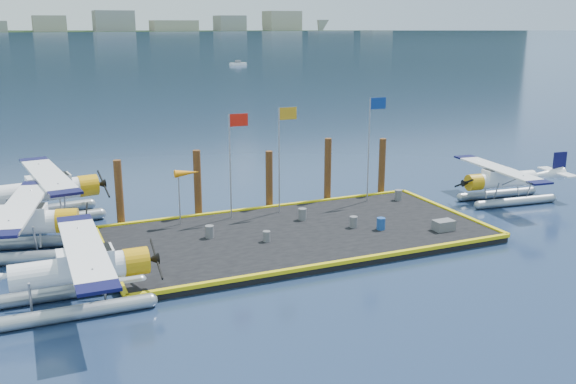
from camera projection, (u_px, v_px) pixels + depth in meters
name	position (u px, v px, depth m)	size (l,w,h in m)	color
ground	(298.00, 238.00, 34.69)	(4000.00, 4000.00, 0.00)	#192A4B
dock	(298.00, 235.00, 34.64)	(20.00, 10.00, 0.40)	black
dock_bumpers	(298.00, 230.00, 34.57)	(20.25, 10.25, 0.18)	#D3BE0C
far_backdrop	(108.00, 24.00, 1666.17)	(3050.00, 2050.00, 810.00)	black
seaplane_a	(76.00, 274.00, 25.90)	(8.65, 9.52, 3.40)	#92999F
seaplane_b	(14.00, 227.00, 31.61)	(9.26, 10.07, 3.56)	#92999F
seaplane_c	(42.00, 194.00, 37.31)	(9.63, 10.62, 3.76)	#92999F
seaplane_d	(503.00, 182.00, 41.41)	(7.82, 8.63, 3.06)	#92999F
drum_0	(210.00, 232.00, 33.52)	(0.46, 0.46, 0.65)	#5A5B5F
drum_1	(381.00, 224.00, 34.85)	(0.46, 0.46, 0.65)	navy
drum_2	(353.00, 222.00, 35.24)	(0.44, 0.44, 0.61)	#5A5B5F
drum_3	(267.00, 236.00, 32.96)	(0.39, 0.39, 0.55)	#5A5B5F
drum_4	(398.00, 195.00, 40.66)	(0.47, 0.47, 0.66)	#5A5B5F
drum_5	(302.00, 214.00, 36.57)	(0.47, 0.47, 0.66)	#5A5B5F
crate	(444.00, 225.00, 34.75)	(1.10, 0.74, 0.55)	#5A5B5F
flagpole_red	(233.00, 150.00, 36.06)	(1.14, 0.08, 6.00)	#96969E
flagpole_yellow	(282.00, 144.00, 37.18)	(1.14, 0.08, 6.20)	#96969E
flagpole_blue	(372.00, 134.00, 39.44)	(1.14, 0.08, 6.50)	#96969E
windsock	(187.00, 174.00, 35.31)	(1.40, 0.44, 3.12)	#96969E
piling_0	(119.00, 195.00, 35.71)	(0.44, 0.44, 4.00)	#4C2815
piling_1	(198.00, 186.00, 37.41)	(0.44, 0.44, 4.20)	#4C2815
piling_2	(269.00, 182.00, 39.19)	(0.44, 0.44, 3.80)	#4C2815
piling_3	(328.00, 172.00, 40.66)	(0.44, 0.44, 4.30)	#4C2815
piling_4	(382.00, 169.00, 42.23)	(0.44, 0.44, 4.00)	#4C2815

